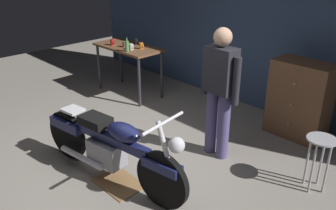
{
  "coord_description": "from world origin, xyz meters",
  "views": [
    {
      "loc": [
        2.95,
        -2.19,
        2.48
      ],
      "look_at": [
        0.0,
        0.7,
        0.65
      ],
      "focal_mm": 37.63,
      "sensor_mm": 36.0,
      "label": 1
    }
  ],
  "objects_px": {
    "mug_orange_travel": "(141,46)",
    "person_standing": "(220,88)",
    "motorcycle": "(110,146)",
    "wooden_dresser": "(300,100)",
    "shop_stool": "(320,150)",
    "bottle": "(127,46)",
    "mug_black_matte": "(136,42)",
    "mug_brown_stoneware": "(125,44)",
    "mug_white_ceramic": "(131,47)",
    "mug_red_diner": "(112,42)"
  },
  "relations": [
    {
      "from": "motorcycle",
      "to": "mug_orange_travel",
      "type": "bearing_deg",
      "value": 123.69
    },
    {
      "from": "shop_stool",
      "to": "mug_orange_travel",
      "type": "height_order",
      "value": "mug_orange_travel"
    },
    {
      "from": "mug_brown_stoneware",
      "to": "bottle",
      "type": "distance_m",
      "value": 0.31
    },
    {
      "from": "mug_red_diner",
      "to": "mug_brown_stoneware",
      "type": "relative_size",
      "value": 1.02
    },
    {
      "from": "mug_red_diner",
      "to": "mug_brown_stoneware",
      "type": "xyz_separation_m",
      "value": [
        0.25,
        0.08,
        -0.01
      ]
    },
    {
      "from": "shop_stool",
      "to": "bottle",
      "type": "bearing_deg",
      "value": 178.39
    },
    {
      "from": "shop_stool",
      "to": "motorcycle",
      "type": "bearing_deg",
      "value": -138.69
    },
    {
      "from": "motorcycle",
      "to": "wooden_dresser",
      "type": "relative_size",
      "value": 1.98
    },
    {
      "from": "mug_black_matte",
      "to": "mug_brown_stoneware",
      "type": "relative_size",
      "value": 1.01
    },
    {
      "from": "wooden_dresser",
      "to": "mug_brown_stoneware",
      "type": "distance_m",
      "value": 3.06
    },
    {
      "from": "mug_brown_stoneware",
      "to": "wooden_dresser",
      "type": "bearing_deg",
      "value": 14.86
    },
    {
      "from": "wooden_dresser",
      "to": "mug_brown_stoneware",
      "type": "bearing_deg",
      "value": -165.14
    },
    {
      "from": "motorcycle",
      "to": "mug_red_diner",
      "type": "xyz_separation_m",
      "value": [
        -2.21,
        1.69,
        0.51
      ]
    },
    {
      "from": "mug_white_ceramic",
      "to": "shop_stool",
      "type": "bearing_deg",
      "value": -3.59
    },
    {
      "from": "person_standing",
      "to": "bottle",
      "type": "xyz_separation_m",
      "value": [
        -2.19,
        0.3,
        0.07
      ]
    },
    {
      "from": "mug_red_diner",
      "to": "mug_black_matte",
      "type": "bearing_deg",
      "value": 54.84
    },
    {
      "from": "wooden_dresser",
      "to": "mug_red_diner",
      "type": "height_order",
      "value": "wooden_dresser"
    },
    {
      "from": "motorcycle",
      "to": "bottle",
      "type": "relative_size",
      "value": 9.05
    },
    {
      "from": "mug_white_ceramic",
      "to": "motorcycle",
      "type": "bearing_deg",
      "value": -45.06
    },
    {
      "from": "person_standing",
      "to": "mug_black_matte",
      "type": "height_order",
      "value": "person_standing"
    },
    {
      "from": "person_standing",
      "to": "mug_brown_stoneware",
      "type": "distance_m",
      "value": 2.5
    },
    {
      "from": "mug_white_ceramic",
      "to": "bottle",
      "type": "relative_size",
      "value": 0.47
    },
    {
      "from": "wooden_dresser",
      "to": "mug_black_matte",
      "type": "xyz_separation_m",
      "value": [
        -2.94,
        -0.51,
        0.4
      ]
    },
    {
      "from": "motorcycle",
      "to": "mug_black_matte",
      "type": "height_order",
      "value": "same"
    },
    {
      "from": "mug_black_matte",
      "to": "bottle",
      "type": "height_order",
      "value": "bottle"
    },
    {
      "from": "mug_white_ceramic",
      "to": "mug_orange_travel",
      "type": "xyz_separation_m",
      "value": [
        0.08,
        0.16,
        0.0
      ]
    },
    {
      "from": "mug_orange_travel",
      "to": "person_standing",
      "type": "bearing_deg",
      "value": -15.23
    },
    {
      "from": "motorcycle",
      "to": "mug_orange_travel",
      "type": "relative_size",
      "value": 20.45
    },
    {
      "from": "mug_orange_travel",
      "to": "wooden_dresser",
      "type": "bearing_deg",
      "value": 13.85
    },
    {
      "from": "mug_black_matte",
      "to": "mug_orange_travel",
      "type": "height_order",
      "value": "mug_orange_travel"
    },
    {
      "from": "motorcycle",
      "to": "mug_brown_stoneware",
      "type": "height_order",
      "value": "same"
    },
    {
      "from": "mug_red_diner",
      "to": "mug_orange_travel",
      "type": "relative_size",
      "value": 1.03
    },
    {
      "from": "wooden_dresser",
      "to": "bottle",
      "type": "relative_size",
      "value": 4.56
    },
    {
      "from": "mug_red_diner",
      "to": "wooden_dresser",
      "type": "bearing_deg",
      "value": 15.07
    },
    {
      "from": "person_standing",
      "to": "mug_brown_stoneware",
      "type": "xyz_separation_m",
      "value": [
        -2.46,
        0.46,
        0.02
      ]
    },
    {
      "from": "wooden_dresser",
      "to": "mug_black_matte",
      "type": "relative_size",
      "value": 10.07
    },
    {
      "from": "motorcycle",
      "to": "person_standing",
      "type": "bearing_deg",
      "value": 61.8
    },
    {
      "from": "mug_brown_stoneware",
      "to": "bottle",
      "type": "xyz_separation_m",
      "value": [
        0.26,
        -0.15,
        0.05
      ]
    },
    {
      "from": "wooden_dresser",
      "to": "mug_orange_travel",
      "type": "distance_m",
      "value": 2.74
    },
    {
      "from": "mug_black_matte",
      "to": "mug_orange_travel",
      "type": "bearing_deg",
      "value": -24.38
    },
    {
      "from": "person_standing",
      "to": "shop_stool",
      "type": "xyz_separation_m",
      "value": [
        1.23,
        0.21,
        -0.43
      ]
    },
    {
      "from": "mug_orange_travel",
      "to": "bottle",
      "type": "height_order",
      "value": "bottle"
    },
    {
      "from": "shop_stool",
      "to": "mug_red_diner",
      "type": "xyz_separation_m",
      "value": [
        -3.94,
        0.17,
        0.46
      ]
    },
    {
      "from": "motorcycle",
      "to": "person_standing",
      "type": "relative_size",
      "value": 1.31
    },
    {
      "from": "motorcycle",
      "to": "mug_black_matte",
      "type": "relative_size",
      "value": 19.97
    },
    {
      "from": "mug_white_ceramic",
      "to": "mug_brown_stoneware",
      "type": "relative_size",
      "value": 1.05
    },
    {
      "from": "person_standing",
      "to": "bottle",
      "type": "height_order",
      "value": "person_standing"
    },
    {
      "from": "mug_orange_travel",
      "to": "mug_red_diner",
      "type": "bearing_deg",
      "value": -159.32
    },
    {
      "from": "shop_stool",
      "to": "bottle",
      "type": "relative_size",
      "value": 2.66
    },
    {
      "from": "motorcycle",
      "to": "shop_stool",
      "type": "distance_m",
      "value": 2.31
    }
  ]
}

